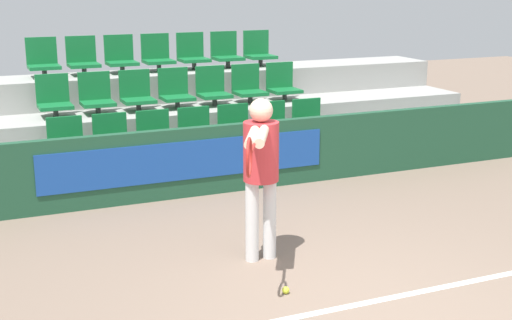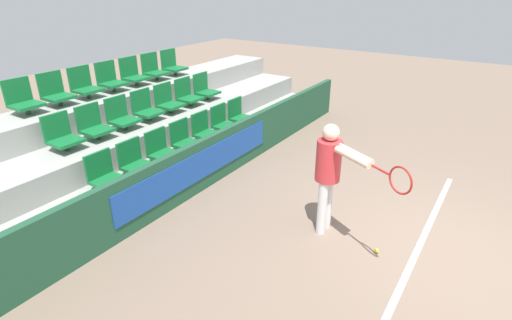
{
  "view_description": "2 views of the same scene",
  "coord_description": "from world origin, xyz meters",
  "px_view_note": "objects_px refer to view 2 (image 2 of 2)",
  "views": [
    {
      "loc": [
        -2.99,
        -4.58,
        2.73
      ],
      "look_at": [
        -0.04,
        2.26,
        0.8
      ],
      "focal_mm": 50.0,
      "sensor_mm": 36.0,
      "label": 1
    },
    {
      "loc": [
        -4.93,
        -0.37,
        3.32
      ],
      "look_at": [
        -0.46,
        2.55,
        0.88
      ],
      "focal_mm": 28.0,
      "sensor_mm": 36.0,
      "label": 2
    }
  ],
  "objects_px": {
    "stadium_chair_14": "(23,99)",
    "stadium_chair_16": "(84,85)",
    "stadium_chair_4": "(205,130)",
    "stadium_chair_5": "(223,121)",
    "stadium_chair_13": "(205,88)",
    "stadium_chair_20": "(172,64)",
    "stadium_chair_19": "(154,69)",
    "tennis_ball": "(376,251)",
    "stadium_chair_0": "(105,174)",
    "stadium_chair_15": "(55,92)",
    "stadium_chair_10": "(146,108)",
    "stadium_chair_1": "(135,161)",
    "stadium_chair_3": "(184,139)",
    "stadium_chair_11": "(168,101)",
    "tennis_player": "(331,169)",
    "stadium_chair_17": "(110,79)",
    "stadium_chair_8": "(93,125)",
    "stadium_chair_12": "(187,94)",
    "stadium_chair_6": "(239,114)",
    "stadium_chair_7": "(62,135)",
    "stadium_chair_2": "(161,149)",
    "stadium_chair_9": "(121,116)",
    "stadium_chair_18": "(133,74)"
  },
  "relations": [
    {
      "from": "stadium_chair_16",
      "to": "stadium_chair_20",
      "type": "relative_size",
      "value": 1.0
    },
    {
      "from": "stadium_chair_0",
      "to": "stadium_chair_7",
      "type": "distance_m",
      "value": 1.02
    },
    {
      "from": "stadium_chair_11",
      "to": "stadium_chair_14",
      "type": "distance_m",
      "value": 2.52
    },
    {
      "from": "stadium_chair_8",
      "to": "tennis_player",
      "type": "distance_m",
      "value": 4.01
    },
    {
      "from": "stadium_chair_8",
      "to": "stadium_chair_20",
      "type": "relative_size",
      "value": 1.0
    },
    {
      "from": "stadium_chair_2",
      "to": "stadium_chair_1",
      "type": "bearing_deg",
      "value": 180.0
    },
    {
      "from": "stadium_chair_11",
      "to": "tennis_player",
      "type": "height_order",
      "value": "tennis_player"
    },
    {
      "from": "stadium_chair_7",
      "to": "stadium_chair_10",
      "type": "height_order",
      "value": "same"
    },
    {
      "from": "stadium_chair_1",
      "to": "stadium_chair_4",
      "type": "relative_size",
      "value": 1.0
    },
    {
      "from": "stadium_chair_1",
      "to": "stadium_chair_6",
      "type": "distance_m",
      "value": 2.88
    },
    {
      "from": "stadium_chair_2",
      "to": "stadium_chair_8",
      "type": "relative_size",
      "value": 1.0
    },
    {
      "from": "stadium_chair_11",
      "to": "stadium_chair_4",
      "type": "bearing_deg",
      "value": -90.0
    },
    {
      "from": "stadium_chair_16",
      "to": "stadium_chair_19",
      "type": "relative_size",
      "value": 1.0
    },
    {
      "from": "stadium_chair_4",
      "to": "stadium_chair_19",
      "type": "distance_m",
      "value": 2.13
    },
    {
      "from": "stadium_chair_14",
      "to": "stadium_chair_19",
      "type": "xyz_separation_m",
      "value": [
        2.88,
        0.0,
        0.0
      ]
    },
    {
      "from": "stadium_chair_14",
      "to": "stadium_chair_16",
      "type": "relative_size",
      "value": 1.0
    },
    {
      "from": "stadium_chair_6",
      "to": "stadium_chair_18",
      "type": "bearing_deg",
      "value": 121.75
    },
    {
      "from": "stadium_chair_3",
      "to": "stadium_chair_10",
      "type": "height_order",
      "value": "stadium_chair_10"
    },
    {
      "from": "stadium_chair_12",
      "to": "stadium_chair_14",
      "type": "bearing_deg",
      "value": 162.09
    },
    {
      "from": "tennis_ball",
      "to": "stadium_chair_18",
      "type": "bearing_deg",
      "value": 79.65
    },
    {
      "from": "stadium_chair_2",
      "to": "stadium_chair_5",
      "type": "bearing_deg",
      "value": 0.0
    },
    {
      "from": "stadium_chair_5",
      "to": "stadium_chair_18",
      "type": "distance_m",
      "value": 2.13
    },
    {
      "from": "stadium_chair_7",
      "to": "stadium_chair_19",
      "type": "relative_size",
      "value": 1.0
    },
    {
      "from": "stadium_chair_3",
      "to": "tennis_player",
      "type": "xyz_separation_m",
      "value": [
        -0.36,
        -3.0,
        0.34
      ]
    },
    {
      "from": "stadium_chair_5",
      "to": "stadium_chair_7",
      "type": "xyz_separation_m",
      "value": [
        -2.88,
        0.93,
        0.43
      ]
    },
    {
      "from": "stadium_chair_3",
      "to": "stadium_chair_20",
      "type": "bearing_deg",
      "value": 47.13
    },
    {
      "from": "stadium_chair_17",
      "to": "stadium_chair_20",
      "type": "relative_size",
      "value": 1.0
    },
    {
      "from": "stadium_chair_6",
      "to": "stadium_chair_7",
      "type": "relative_size",
      "value": 1.0
    },
    {
      "from": "stadium_chair_13",
      "to": "stadium_chair_20",
      "type": "xyz_separation_m",
      "value": [
        0.0,
        0.93,
        0.43
      ]
    },
    {
      "from": "stadium_chair_3",
      "to": "stadium_chair_20",
      "type": "distance_m",
      "value": 2.68
    },
    {
      "from": "stadium_chair_5",
      "to": "stadium_chair_13",
      "type": "xyz_separation_m",
      "value": [
        0.58,
        0.93,
        0.43
      ]
    },
    {
      "from": "stadium_chair_2",
      "to": "stadium_chair_0",
      "type": "bearing_deg",
      "value": 180.0
    },
    {
      "from": "stadium_chair_8",
      "to": "stadium_chair_13",
      "type": "bearing_deg",
      "value": 0.0
    },
    {
      "from": "stadium_chair_11",
      "to": "stadium_chair_15",
      "type": "height_order",
      "value": "stadium_chair_15"
    },
    {
      "from": "stadium_chair_19",
      "to": "stadium_chair_13",
      "type": "bearing_deg",
      "value": -58.25
    },
    {
      "from": "stadium_chair_1",
      "to": "stadium_chair_5",
      "type": "relative_size",
      "value": 1.0
    },
    {
      "from": "stadium_chair_4",
      "to": "stadium_chair_16",
      "type": "bearing_deg",
      "value": 121.75
    },
    {
      "from": "stadium_chair_17",
      "to": "stadium_chair_9",
      "type": "bearing_deg",
      "value": -121.75
    },
    {
      "from": "stadium_chair_4",
      "to": "tennis_ball",
      "type": "bearing_deg",
      "value": -105.26
    },
    {
      "from": "stadium_chair_3",
      "to": "stadium_chair_20",
      "type": "height_order",
      "value": "stadium_chair_20"
    },
    {
      "from": "stadium_chair_14",
      "to": "stadium_chair_16",
      "type": "xyz_separation_m",
      "value": [
        1.15,
        0.0,
        0.0
      ]
    },
    {
      "from": "stadium_chair_12",
      "to": "stadium_chair_17",
      "type": "distance_m",
      "value": 1.54
    },
    {
      "from": "stadium_chair_8",
      "to": "tennis_ball",
      "type": "distance_m",
      "value": 4.87
    },
    {
      "from": "stadium_chair_0",
      "to": "stadium_chair_12",
      "type": "xyz_separation_m",
      "value": [
        2.88,
        0.93,
        0.43
      ]
    },
    {
      "from": "stadium_chair_4",
      "to": "stadium_chair_7",
      "type": "relative_size",
      "value": 1.0
    },
    {
      "from": "stadium_chair_9",
      "to": "stadium_chair_17",
      "type": "distance_m",
      "value": 1.17
    },
    {
      "from": "stadium_chair_20",
      "to": "stadium_chair_6",
      "type": "bearing_deg",
      "value": -90.0
    },
    {
      "from": "tennis_player",
      "to": "stadium_chair_8",
      "type": "bearing_deg",
      "value": 129.46
    },
    {
      "from": "stadium_chair_0",
      "to": "stadium_chair_15",
      "type": "height_order",
      "value": "stadium_chair_15"
    },
    {
      "from": "stadium_chair_10",
      "to": "stadium_chair_20",
      "type": "xyz_separation_m",
      "value": [
        1.73,
        0.93,
        0.43
      ]
    }
  ]
}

